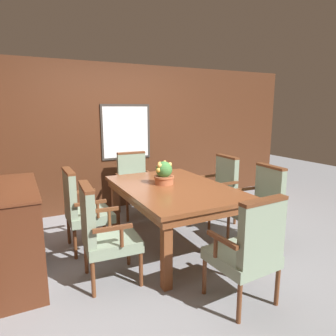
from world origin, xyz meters
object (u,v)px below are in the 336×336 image
object	(u,v)px
sideboard_cabinet	(18,233)
chair_head_far	(134,182)
chair_left_far	(82,207)
dining_table	(173,193)
chair_left_near	(103,231)
chair_right_near	(260,203)
chair_right_far	(219,187)
potted_plant	(164,174)
chair_head_near	(249,248)

from	to	relation	value
sideboard_cabinet	chair_head_far	bearing A→B (deg)	36.53
chair_left_far	sideboard_cabinet	world-z (taller)	chair_left_far
chair_head_far	chair_left_far	xyz separation A→B (m)	(-1.02, -0.92, 0.00)
dining_table	chair_left_near	world-z (taller)	chair_left_near
chair_left_near	chair_right_near	size ratio (longest dim) A/B	1.00
chair_left_near	chair_right_near	world-z (taller)	same
chair_right_near	sideboard_cabinet	distance (m)	2.80
chair_left_near	chair_right_far	distance (m)	2.18
dining_table	chair_left_far	bearing A→B (deg)	157.89
dining_table	chair_left_near	distance (m)	1.09
chair_right_near	potted_plant	bearing A→B (deg)	-115.31
chair_right_near	potted_plant	world-z (taller)	potted_plant
chair_left_near	chair_left_far	bearing A→B (deg)	6.04
chair_right_far	potted_plant	distance (m)	1.17
chair_left_far	potted_plant	xyz separation A→B (m)	(0.98, -0.27, 0.38)
chair_left_near	chair_right_far	bearing A→B (deg)	-63.56
chair_left_near	chair_head_far	bearing A→B (deg)	-25.58
chair_head_near	chair_right_near	distance (m)	1.33
chair_right_far	chair_right_near	xyz separation A→B (m)	(-0.00, -0.87, 0.00)
dining_table	chair_left_far	distance (m)	1.13
chair_right_near	potted_plant	size ratio (longest dim) A/B	3.42
chair_left_far	chair_right_far	bearing A→B (deg)	-90.05
dining_table	chair_head_far	xyz separation A→B (m)	(-0.02, 1.34, -0.15)
chair_head_far	chair_right_far	bearing A→B (deg)	-39.49
chair_right_far	chair_right_near	size ratio (longest dim) A/B	1.00
dining_table	chair_head_near	size ratio (longest dim) A/B	1.80
chair_left_near	sideboard_cabinet	size ratio (longest dim) A/B	0.80
chair_head_near	chair_right_far	xyz separation A→B (m)	(0.99, 1.77, 0.00)
dining_table	chair_right_near	bearing A→B (deg)	-23.73
chair_head_far	chair_left_far	size ratio (longest dim) A/B	1.00
chair_left_near	chair_left_far	xyz separation A→B (m)	(-0.03, 0.83, 0.00)
dining_table	chair_head_far	distance (m)	1.35
dining_table	chair_right_far	xyz separation A→B (m)	(1.01, 0.43, -0.15)
chair_head_far	chair_right_near	xyz separation A→B (m)	(1.03, -1.78, 0.00)
sideboard_cabinet	chair_left_near	bearing A→B (deg)	-32.28
chair_head_near	dining_table	bearing A→B (deg)	-92.56
chair_left_near	chair_right_near	distance (m)	2.02
potted_plant	sideboard_cabinet	size ratio (longest dim) A/B	0.23
chair_head_near	potted_plant	bearing A→B (deg)	-90.46
potted_plant	chair_head_near	bearing A→B (deg)	-86.89
dining_table	potted_plant	size ratio (longest dim) A/B	6.15
chair_right_far	potted_plant	world-z (taller)	potted_plant
dining_table	sideboard_cabinet	xyz separation A→B (m)	(-1.74, 0.06, -0.20)
chair_right_far	chair_left_far	distance (m)	2.05
chair_head_far	sideboard_cabinet	size ratio (longest dim) A/B	0.80
chair_right_far	chair_left_far	size ratio (longest dim) A/B	1.00
chair_left_near	potted_plant	distance (m)	1.16
potted_plant	sideboard_cabinet	xyz separation A→B (m)	(-1.69, -0.09, -0.43)
dining_table	chair_head_far	bearing A→B (deg)	90.68
chair_head_far	chair_left_near	bearing A→B (deg)	-117.51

